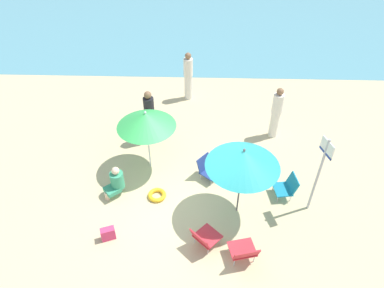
{
  "coord_description": "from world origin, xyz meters",
  "views": [
    {
      "loc": [
        0.35,
        -5.81,
        6.73
      ],
      "look_at": [
        0.11,
        1.45,
        0.7
      ],
      "focal_mm": 32.21,
      "sensor_mm": 36.0,
      "label": 1
    }
  ],
  "objects": [
    {
      "name": "person_a",
      "position": [
        -1.16,
        2.45,
        0.88
      ],
      "size": [
        0.31,
        0.31,
        1.73
      ],
      "rotation": [
        0.0,
        0.0,
        4.37
      ],
      "color": "black",
      "rests_on": "ground_plane"
    },
    {
      "name": "beach_chair_a",
      "position": [
        1.38,
        1.14,
        0.27
      ],
      "size": [
        0.56,
        0.57,
        0.55
      ],
      "rotation": [
        0.0,
        0.0,
        -1.51
      ],
      "color": "#33934C",
      "rests_on": "ground_plane"
    },
    {
      "name": "warning_sign",
      "position": [
        3.06,
        -0.11,
        1.41
      ],
      "size": [
        0.15,
        0.45,
        2.19
      ],
      "rotation": [
        0.0,
        0.0,
        0.28
      ],
      "color": "#ADADB2",
      "rests_on": "ground_plane"
    },
    {
      "name": "swim_ring",
      "position": [
        -0.75,
        0.13,
        0.05
      ],
      "size": [
        0.47,
        0.47,
        0.11
      ],
      "primitive_type": "torus",
      "color": "yellow",
      "rests_on": "ground_plane"
    },
    {
      "name": "beach_chair_b",
      "position": [
        1.31,
        -1.63,
        0.33
      ],
      "size": [
        0.67,
        0.67,
        0.59
      ],
      "rotation": [
        0.0,
        0.0,
        1.81
      ],
      "color": "red",
      "rests_on": "ground_plane"
    },
    {
      "name": "person_d",
      "position": [
        2.6,
        2.81,
        0.86
      ],
      "size": [
        0.32,
        0.32,
        1.7
      ],
      "rotation": [
        0.0,
        0.0,
        0.47
      ],
      "color": "silver",
      "rests_on": "ground_plane"
    },
    {
      "name": "umbrella_green",
      "position": [
        -1.05,
        1.28,
        1.61
      ],
      "size": [
        1.54,
        1.54,
        1.87
      ],
      "color": "silver",
      "rests_on": "ground_plane"
    },
    {
      "name": "ground_plane",
      "position": [
        0.0,
        0.0,
        0.0
      ],
      "size": [
        40.0,
        40.0,
        0.0
      ],
      "primitive_type": "plane",
      "color": "#D3BC8C"
    },
    {
      "name": "person_c",
      "position": [
        -1.78,
        0.2,
        0.44
      ],
      "size": [
        0.55,
        0.53,
        0.89
      ],
      "rotation": [
        0.0,
        0.0,
        3.85
      ],
      "color": "#389970",
      "rests_on": "ground_plane"
    },
    {
      "name": "beach_chair_c",
      "position": [
        0.55,
        0.91,
        0.32
      ],
      "size": [
        0.72,
        0.71,
        0.63
      ],
      "rotation": [
        0.0,
        0.0,
        -0.69
      ],
      "color": "navy",
      "rests_on": "ground_plane"
    },
    {
      "name": "person_b",
      "position": [
        -0.13,
        4.92,
        0.89
      ],
      "size": [
        0.32,
        0.32,
        1.76
      ],
      "rotation": [
        0.0,
        0.0,
        0.01
      ],
      "color": "silver",
      "rests_on": "ground_plane"
    },
    {
      "name": "umbrella_teal",
      "position": [
        1.28,
        -0.24,
        1.73
      ],
      "size": [
        1.67,
        1.67,
        2.0
      ],
      "color": "#4C4C51",
      "rests_on": "ground_plane"
    },
    {
      "name": "beach_bag",
      "position": [
        -1.71,
        -1.16,
        0.16
      ],
      "size": [
        0.35,
        0.26,
        0.33
      ],
      "primitive_type": "cube",
      "rotation": [
        0.0,
        0.0,
        3.5
      ],
      "color": "#DB3866",
      "rests_on": "ground_plane"
    },
    {
      "name": "beach_chair_d",
      "position": [
        2.57,
        0.29,
        0.32
      ],
      "size": [
        0.58,
        0.57,
        0.62
      ],
      "rotation": [
        0.0,
        0.0,
        -3.0
      ],
      "color": "teal",
      "rests_on": "ground_plane"
    },
    {
      "name": "sea_water",
      "position": [
        0.0,
        14.45,
        0.0
      ],
      "size": [
        40.0,
        16.0,
        0.01
      ],
      "primitive_type": "cube",
      "color": "#5693A3",
      "rests_on": "ground_plane"
    },
    {
      "name": "beach_chair_e",
      "position": [
        0.48,
        -1.3,
        0.32
      ],
      "size": [
        0.76,
        0.77,
        0.59
      ],
      "rotation": [
        0.0,
        0.0,
        0.81
      ],
      "color": "red",
      "rests_on": "ground_plane"
    }
  ]
}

